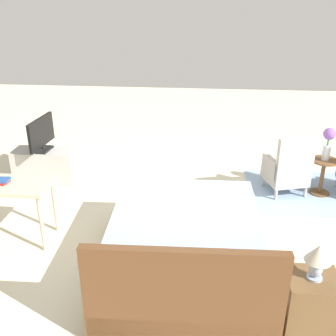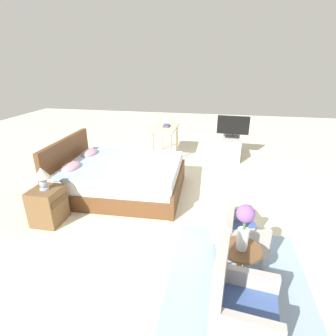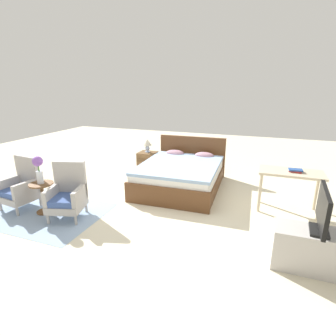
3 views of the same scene
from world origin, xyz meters
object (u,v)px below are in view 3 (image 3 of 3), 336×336
armchair_by_window_left (21,188)px  book_stack (296,170)px  tv_stand (315,251)px  armchair_by_window_right (68,195)px  flower_vase (38,167)px  side_table (43,194)px  bed (181,174)px  nightstand (148,163)px  tv_flatscreen (323,211)px  vanity_desk (291,177)px  table_lamp (147,144)px

armchair_by_window_left → book_stack: armchair_by_window_left is taller
tv_stand → armchair_by_window_right: bearing=178.7°
armchair_by_window_right → book_stack: armchair_by_window_right is taller
armchair_by_window_left → flower_vase: flower_vase is taller
armchair_by_window_right → side_table: bearing=-176.3°
bed → armchair_by_window_left: bed is taller
nightstand → tv_flatscreen: (3.43, -2.72, 0.51)m
armchair_by_window_left → book_stack: size_ratio=4.10×
bed → tv_stand: (2.31, -2.04, -0.04)m
armchair_by_window_right → nightstand: 2.65m
side_table → vanity_desk: size_ratio=0.52×
side_table → bed: bearing=46.3°
nightstand → side_table: bearing=-106.4°
bed → tv_flatscreen: (2.31, -2.04, 0.48)m
flower_vase → book_stack: (4.07, 1.55, -0.08)m
tv_stand → vanity_desk: 1.66m
armchair_by_window_left → vanity_desk: bearing=18.6°
flower_vase → table_lamp: size_ratio=1.45×
flower_vase → tv_flatscreen: tv_flatscreen is taller
bed → armchair_by_window_left: 3.11m
tv_flatscreen → nightstand: bearing=141.6°
table_lamp → book_stack: table_lamp is taller
armchair_by_window_left → nightstand: bearing=63.6°
armchair_by_window_right → nightstand: bearing=84.1°
nightstand → armchair_by_window_left: bearing=-116.4°
tv_flatscreen → vanity_desk: tv_flatscreen is taller
armchair_by_window_left → book_stack: (4.59, 1.51, 0.38)m
armchair_by_window_right → tv_flatscreen: 3.73m
side_table → book_stack: book_stack is taller
table_lamp → book_stack: bearing=-18.8°
side_table → flower_vase: size_ratio=1.14×
armchair_by_window_left → armchair_by_window_right: 1.03m
bed → book_stack: (2.16, -0.44, 0.46)m
tv_stand → tv_flatscreen: 0.52m
armchair_by_window_left → nightstand: (1.31, 2.63, -0.11)m
table_lamp → armchair_by_window_left: bearing=-116.4°
bed → table_lamp: 1.38m
table_lamp → vanity_desk: size_ratio=0.32×
table_lamp → armchair_by_window_right: bearing=-95.9°
armchair_by_window_left → flower_vase: bearing=-3.8°
armchair_by_window_left → flower_vase: (0.52, -0.04, 0.46)m
tv_flatscreen → book_stack: tv_flatscreen is taller
bed → vanity_desk: bed is taller
flower_vase → armchair_by_window_left: bearing=176.2°
nightstand → tv_flatscreen: tv_flatscreen is taller
table_lamp → tv_stand: (3.43, -2.72, -0.50)m
tv_flatscreen → armchair_by_window_left: bearing=178.9°
armchair_by_window_right → book_stack: bearing=23.1°
nightstand → tv_flatscreen: 4.40m
table_lamp → tv_stand: bearing=-38.4°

